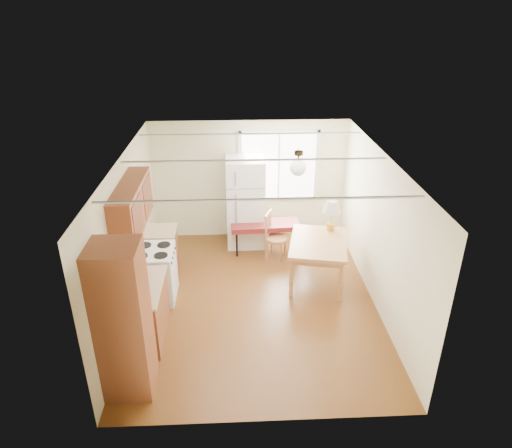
{
  "coord_description": "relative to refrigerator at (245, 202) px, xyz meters",
  "views": [
    {
      "loc": [
        -0.29,
        -6.42,
        4.54
      ],
      "look_at": [
        0.04,
        0.61,
        1.15
      ],
      "focal_mm": 32.0,
      "sensor_mm": 36.0,
      "label": 1
    }
  ],
  "objects": [
    {
      "name": "room_shell",
      "position": [
        0.1,
        -2.12,
        0.33
      ],
      "size": [
        4.6,
        5.6,
        2.62
      ],
      "color": "#4E2910",
      "rests_on": "ground"
    },
    {
      "name": "kitchen_run",
      "position": [
        -1.62,
        -2.75,
        -0.08
      ],
      "size": [
        0.65,
        3.4,
        2.2
      ],
      "color": "brown",
      "rests_on": "ground"
    },
    {
      "name": "dining_table",
      "position": [
        1.24,
        -1.55,
        -0.22
      ],
      "size": [
        1.2,
        1.45,
        0.8
      ],
      "rotation": [
        0.0,
        0.0,
        -0.2
      ],
      "color": "#AB6F41",
      "rests_on": "ground"
    },
    {
      "name": "table_lamp",
      "position": [
        1.53,
        -1.11,
        0.3
      ],
      "size": [
        0.33,
        0.33,
        0.58
      ],
      "rotation": [
        0.0,
        0.0,
        -0.12
      ],
      "color": "gold",
      "rests_on": "dining_table"
    },
    {
      "name": "bench",
      "position": [
        0.38,
        -0.4,
        -0.36
      ],
      "size": [
        1.39,
        0.58,
        0.63
      ],
      "rotation": [
        0.0,
        0.0,
        0.06
      ],
      "color": "maroon",
      "rests_on": "ground"
    },
    {
      "name": "coffee_maker",
      "position": [
        -1.62,
        -2.91,
        0.11
      ],
      "size": [
        0.19,
        0.25,
        0.37
      ],
      "rotation": [
        0.0,
        0.0,
        -0.03
      ],
      "color": "black",
      "rests_on": "kitchen_run"
    },
    {
      "name": "window_unit",
      "position": [
        0.7,
        0.35,
        0.63
      ],
      "size": [
        1.64,
        0.05,
        1.51
      ],
      "color": "white",
      "rests_on": "room_shell"
    },
    {
      "name": "refrigerator",
      "position": [
        0.0,
        0.0,
        0.0
      ],
      "size": [
        0.77,
        0.79,
        1.84
      ],
      "rotation": [
        0.0,
        0.0,
        0.01
      ],
      "color": "white",
      "rests_on": "ground"
    },
    {
      "name": "chair",
      "position": [
        0.5,
        -0.64,
        -0.39
      ],
      "size": [
        0.46,
        0.46,
        0.94
      ],
      "rotation": [
        0.0,
        0.0,
        -0.42
      ],
      "color": "#AB6F41",
      "rests_on": "ground"
    },
    {
      "name": "kettle",
      "position": [
        -1.67,
        -2.94,
        0.07
      ],
      "size": [
        0.12,
        0.12,
        0.24
      ],
      "color": "red",
      "rests_on": "kitchen_run"
    },
    {
      "name": "pendant_light",
      "position": [
        0.8,
        -1.72,
        1.31
      ],
      "size": [
        0.26,
        0.26,
        0.4
      ],
      "color": "#2E2114",
      "rests_on": "room_shell"
    }
  ]
}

